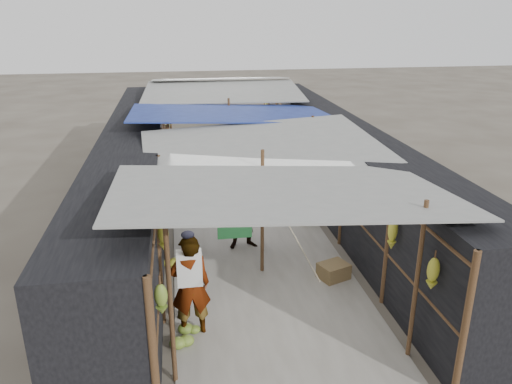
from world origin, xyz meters
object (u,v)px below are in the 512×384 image
vendor_elderly (190,286)px  vendor_seated (304,192)px  shopper_blue (247,214)px  black_basin (305,208)px  crate_near (279,206)px

vendor_elderly → vendor_seated: 6.03m
vendor_elderly → shopper_blue: size_ratio=1.08×
black_basin → shopper_blue: shopper_blue is taller
crate_near → vendor_elderly: (-2.52, -5.06, 0.75)m
crate_near → black_basin: bearing=-2.8°
shopper_blue → vendor_elderly: bearing=-116.6°
crate_near → shopper_blue: size_ratio=0.29×
black_basin → vendor_elderly: vendor_elderly is taller
shopper_blue → vendor_seated: shopper_blue is taller
crate_near → vendor_seated: bearing=9.4°
vendor_seated → shopper_blue: bearing=-27.0°
vendor_elderly → shopper_blue: vendor_elderly is taller
black_basin → vendor_seated: vendor_seated is taller
vendor_elderly → crate_near: bearing=-122.4°
crate_near → vendor_elderly: size_ratio=0.27×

